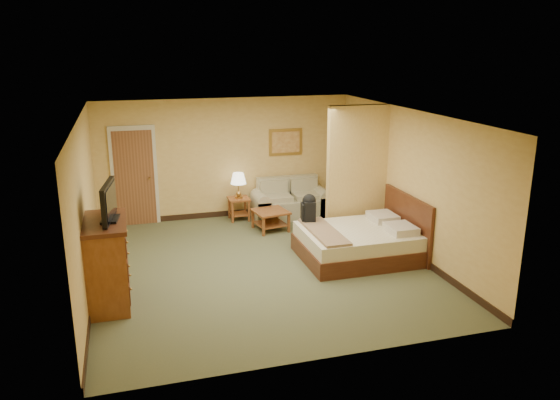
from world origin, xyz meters
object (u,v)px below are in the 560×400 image
object	(u,v)px
loveseat	(291,204)
dresser	(107,263)
bed	(361,242)
coffee_table	(271,216)

from	to	relation	value
loveseat	dresser	bearing A→B (deg)	-138.94
bed	dresser	bearing A→B (deg)	-171.47
coffee_table	bed	size ratio (longest dim) A/B	0.37
coffee_table	dresser	xyz separation A→B (m)	(-3.14, -2.54, 0.35)
loveseat	bed	size ratio (longest dim) A/B	0.85
dresser	bed	distance (m)	4.36
coffee_table	dresser	world-z (taller)	dresser
loveseat	coffee_table	bearing A→B (deg)	-130.74
loveseat	dresser	xyz separation A→B (m)	(-3.81, -3.32, 0.37)
loveseat	bed	world-z (taller)	bed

